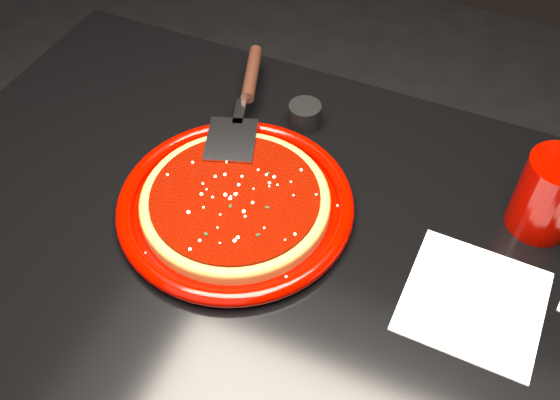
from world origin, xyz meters
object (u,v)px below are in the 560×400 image
object	(u,v)px
ramekin	(305,115)
pizza_server	(244,102)
table	(277,360)
plate	(236,204)
cup	(549,195)

from	to	relation	value
ramekin	pizza_server	bearing A→B (deg)	-159.33
table	plate	size ratio (longest dim) A/B	3.35
pizza_server	table	bearing A→B (deg)	-73.31
table	cup	distance (m)	0.59
plate	pizza_server	size ratio (longest dim) A/B	1.07
plate	ramekin	bearing A→B (deg)	84.59
plate	cup	distance (m)	0.45
table	ramekin	xyz separation A→B (m)	(-0.06, 0.25, 0.40)
table	cup	size ratio (longest dim) A/B	9.39
table	cup	xyz separation A→B (m)	(0.34, 0.19, 0.44)
pizza_server	cup	size ratio (longest dim) A/B	2.61
plate	ramekin	distance (m)	0.22
table	pizza_server	distance (m)	0.50
ramekin	cup	bearing A→B (deg)	-8.41
pizza_server	cup	world-z (taller)	cup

